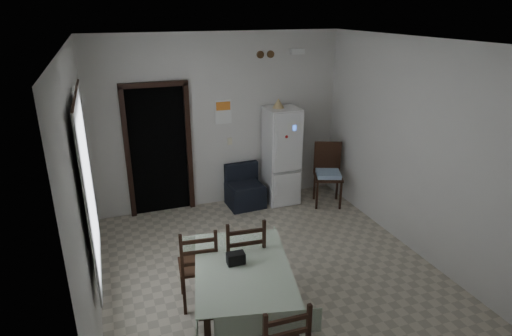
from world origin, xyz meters
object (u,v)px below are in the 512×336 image
Objects in this scene: dining_chair_far_right at (242,257)px; fridge at (281,156)px; navy_seat at (245,187)px; dining_table at (243,297)px; corner_chair at (328,175)px; dining_chair_far_left at (198,264)px.

fridge is at bearing -117.40° from dining_chair_far_right.
dining_chair_far_right reaches higher than navy_seat.
dining_table is at bearing -118.91° from fridge.
corner_chair is (1.37, -0.42, 0.18)m from navy_seat.
dining_chair_far_left is (-0.34, 0.58, 0.13)m from dining_table.
fridge is 1.56× the size of corner_chair.
dining_chair_far_left is at bearing -122.83° from navy_seat.
fridge is 1.15× the size of dining_table.
corner_chair is 1.06× the size of dining_chair_far_left.
navy_seat is 0.67× the size of corner_chair.
dining_chair_far_left is (-2.69, -1.85, -0.03)m from corner_chair.
dining_table is 0.54m from dining_chair_far_right.
corner_chair is at bearing -19.51° from navy_seat.
navy_seat is at bearing -104.44° from dining_chair_far_right.
navy_seat is 3.02m from dining_table.
fridge is at bearing -2.62° from navy_seat.
dining_table is (-1.64, -2.85, -0.46)m from fridge.
fridge is 1.66× the size of dining_chair_far_left.
dining_table is at bearing 126.53° from dining_chair_far_left.
corner_chair is 0.74× the size of dining_table.
dining_chair_far_left is at bearing 132.84° from dining_table.
corner_chair is at bearing 58.48° from dining_table.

